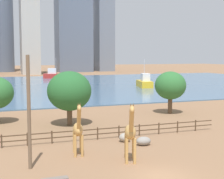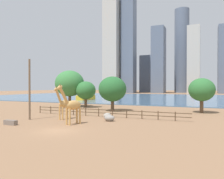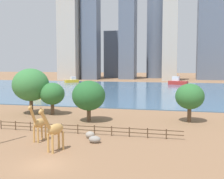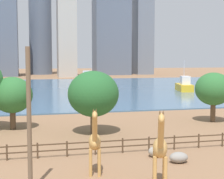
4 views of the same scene
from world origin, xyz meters
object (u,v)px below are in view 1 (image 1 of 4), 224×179
giraffe_companion (130,133)px  boat_sailboat (54,75)px  boulder_near_fence (125,137)px  utility_pole (29,113)px  tree_left_small (69,91)px  giraffe_tall (78,130)px  boulder_by_pole (143,141)px  boat_tug (145,82)px  tree_right_tall (170,86)px

giraffe_companion → boat_sailboat: bearing=-167.5°
boulder_near_fence → utility_pole: bearing=-152.6°
tree_left_small → boulder_near_fence: bearing=-71.1°
giraffe_tall → boulder_near_fence: (5.63, 2.98, -1.86)m
giraffe_companion → boulder_by_pole: 5.79m
tree_left_small → boat_sailboat: bearing=80.7°
boulder_near_fence → boat_sailboat: (10.67, 95.57, 1.03)m
boat_tug → giraffe_tall: bearing=162.9°
utility_pole → boat_sailboat: utility_pole is taller
utility_pole → boulder_by_pole: (11.24, 3.28, -3.98)m
tree_right_tall → boat_sailboat: boat_sailboat is taller
utility_pole → boat_sailboat: bearing=78.4°
boulder_by_pole → boat_sailboat: bearing=84.5°
boulder_by_pole → tree_left_small: tree_left_small is taller
boat_tug → giraffe_companion: bearing=167.1°
giraffe_tall → boat_tug: bearing=159.4°
tree_left_small → boat_tug: 51.81m
giraffe_companion → tree_right_tall: 24.68m
boulder_by_pole → tree_right_tall: size_ratio=0.23×
giraffe_companion → tree_left_small: 16.37m
tree_left_small → tree_right_tall: bearing=11.8°
utility_pole → boulder_near_fence: (10.04, 5.21, -3.97)m
giraffe_tall → utility_pole: 5.37m
utility_pole → boulder_by_pole: utility_pole is taller
utility_pole → tree_left_small: utility_pole is taller
tree_right_tall → boat_tug: bearing=69.8°
utility_pole → tree_right_tall: (22.86, 18.55, -0.18)m
boulder_by_pole → tree_right_tall: tree_right_tall is taller
tree_right_tall → boat_tug: (14.13, 38.50, -2.75)m
boulder_near_fence → tree_right_tall: (12.82, 13.34, 3.78)m
giraffe_tall → boat_sailboat: bearing=-179.3°
boulder_near_fence → tree_right_tall: bearing=46.1°
boulder_near_fence → boat_tug: size_ratio=0.13×
boat_tug → boat_sailboat: bearing=34.1°
utility_pole → boulder_by_pole: bearing=16.3°
giraffe_tall → tree_left_small: (2.23, 12.92, 2.03)m
giraffe_tall → boat_tug: boat_tug is taller
boulder_near_fence → tree_left_small: size_ratio=0.17×
utility_pole → giraffe_tall: bearing=26.8°
utility_pole → tree_right_tall: bearing=39.0°
tree_right_tall → boat_tug: boat_tug is taller
utility_pole → boat_tug: size_ratio=0.99×
boulder_near_fence → boat_tug: 58.43m
boat_tug → boulder_by_pole: bearing=168.0°
utility_pole → boat_tug: (37.00, 57.05, -2.94)m
boulder_by_pole → boat_sailboat: (9.47, 97.50, 1.05)m
utility_pole → boat_sailboat: size_ratio=0.98×
tree_left_small → boat_sailboat: boat_sailboat is taller
giraffe_tall → utility_pole: bearing=-53.1°
utility_pole → boulder_by_pole: size_ratio=5.93×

